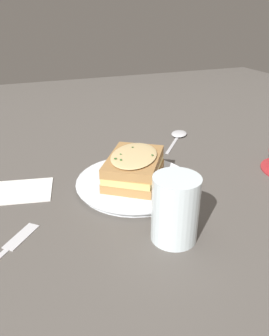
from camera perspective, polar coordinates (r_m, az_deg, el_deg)
The scene contains 7 objects.
ground_plane at distance 0.71m, azimuth 1.33°, elevation -2.99°, with size 2.40×2.40×0.00m, color #514C47.
dinner_plate at distance 0.70m, azimuth -0.00°, elevation -2.54°, with size 0.25×0.25×0.02m.
sandwich at distance 0.68m, azimuth 0.01°, elevation 0.12°, with size 0.17×0.18×0.06m.
water_glass at distance 0.53m, azimuth 7.10°, elevation -7.07°, with size 0.08×0.08×0.11m, color silver.
fork at distance 0.57m, azimuth -21.29°, elevation -12.99°, with size 0.14×0.15×0.00m.
spoon at distance 0.99m, azimuth 7.65°, elevation 5.74°, with size 0.14×0.15×0.01m.
napkin at distance 0.73m, azimuth -19.00°, elevation -3.74°, with size 0.12×0.10×0.00m, color white.
Camera 1 is at (-0.24, -0.57, 0.35)m, focal length 35.00 mm.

